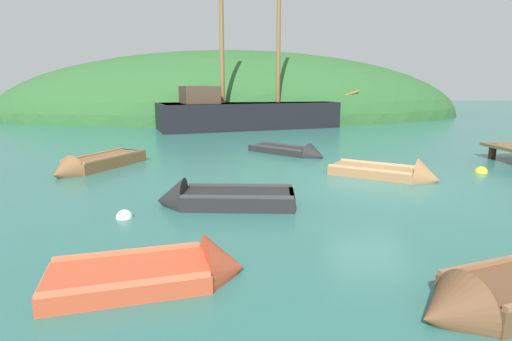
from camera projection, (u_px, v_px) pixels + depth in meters
ground_plane at (372, 183)px, 12.45m from camera, size 120.00×120.00×0.00m
shore_hill at (232, 115)px, 39.93m from camera, size 43.76×24.14×12.08m
sailing_ship at (246, 119)px, 27.90m from camera, size 14.73×6.92×11.03m
rowboat_outer_left at (292, 153)px, 17.50m from camera, size 3.26×3.28×0.97m
rowboat_near_dock at (216, 201)px, 10.15m from camera, size 3.52×1.58×1.16m
rowboat_portside at (94, 165)px, 14.45m from camera, size 2.80×3.94×1.06m
rowboat_outer_right at (394, 175)px, 13.16m from camera, size 3.48×3.01×1.23m
rowboat_far at (168, 276)px, 6.29m from camera, size 3.11×1.74×1.17m
buoy_white at (125, 218)px, 9.26m from camera, size 0.38×0.38×0.38m
buoy_yellow at (481, 172)px, 13.99m from camera, size 0.43×0.43×0.43m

